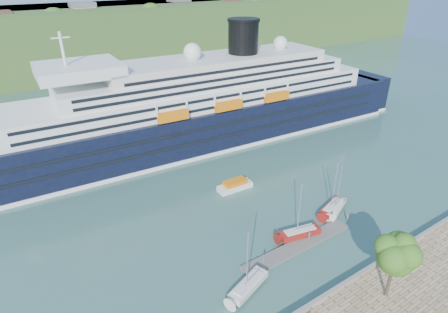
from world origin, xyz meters
TOP-DOWN VIEW (x-y plane):
  - ground at (0.00, 0.00)m, footprint 400.00×400.00m
  - far_hillside at (0.00, 145.00)m, footprint 400.00×50.00m
  - quay_coping at (0.00, -0.20)m, footprint 220.00×0.50m
  - cruise_ship at (8.95, 51.00)m, footprint 124.67×26.22m
  - promenade_tree at (4.70, -4.31)m, footprint 6.00×6.00m
  - floating_pontoon at (2.70, 9.23)m, footprint 20.09×2.53m
  - sailboat_white_near at (-8.69, 6.58)m, footprint 7.53×4.22m
  - sailboat_red at (4.47, 10.78)m, footprint 7.61×3.58m
  - sailboat_white_far at (14.76, 12.41)m, footprint 6.80×4.41m
  - tender_launch at (4.44, 28.17)m, footprint 7.00×2.72m
  - sailboat_extra at (14.07, 12.72)m, footprint 7.42×3.93m

SIDE VIEW (x-z plane):
  - ground at x=0.00m, z-range 0.00..0.00m
  - floating_pontoon at x=2.70m, z-range 0.00..0.45m
  - tender_launch at x=4.44m, z-range 0.00..1.90m
  - quay_coping at x=0.00m, z-range 1.00..1.30m
  - sailboat_white_far at x=14.76m, z-range 0.00..8.56m
  - sailboat_extra at x=14.07m, z-range 0.00..9.24m
  - sailboat_white_near at x=-8.69m, z-range 0.00..9.38m
  - sailboat_red at x=4.47m, z-range 0.00..9.49m
  - promenade_tree at x=4.70m, z-range 1.00..10.95m
  - far_hillside at x=0.00m, z-range 0.00..24.00m
  - cruise_ship at x=8.95m, z-range 0.00..27.79m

